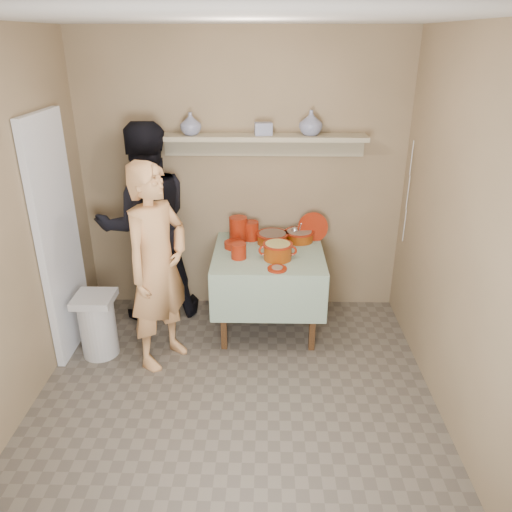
{
  "coord_description": "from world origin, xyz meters",
  "views": [
    {
      "loc": [
        0.23,
        -2.77,
        2.5
      ],
      "look_at": [
        0.15,
        0.75,
        0.95
      ],
      "focal_mm": 35.0,
      "sensor_mm": 36.0,
      "label": 1
    }
  ],
  "objects_px": {
    "serving_table": "(268,264)",
    "cazuela_rice": "(278,250)",
    "trash_bin": "(98,325)",
    "person_helper": "(146,225)",
    "person_cook": "(158,267)"
  },
  "relations": [
    {
      "from": "serving_table",
      "to": "cazuela_rice",
      "type": "height_order",
      "value": "cazuela_rice"
    },
    {
      "from": "trash_bin",
      "to": "serving_table",
      "type": "bearing_deg",
      "value": 18.56
    },
    {
      "from": "person_helper",
      "to": "cazuela_rice",
      "type": "xyz_separation_m",
      "value": [
        1.2,
        -0.37,
        -0.08
      ]
    },
    {
      "from": "cazuela_rice",
      "to": "person_cook",
      "type": "bearing_deg",
      "value": -158.49
    },
    {
      "from": "person_cook",
      "to": "serving_table",
      "type": "relative_size",
      "value": 1.74
    },
    {
      "from": "person_helper",
      "to": "trash_bin",
      "type": "height_order",
      "value": "person_helper"
    },
    {
      "from": "person_cook",
      "to": "trash_bin",
      "type": "height_order",
      "value": "person_cook"
    },
    {
      "from": "person_cook",
      "to": "cazuela_rice",
      "type": "relative_size",
      "value": 5.12
    },
    {
      "from": "person_cook",
      "to": "person_helper",
      "type": "xyz_separation_m",
      "value": [
        -0.25,
        0.74,
        0.08
      ]
    },
    {
      "from": "person_cook",
      "to": "person_helper",
      "type": "height_order",
      "value": "person_helper"
    },
    {
      "from": "trash_bin",
      "to": "person_cook",
      "type": "bearing_deg",
      "value": -5.18
    },
    {
      "from": "trash_bin",
      "to": "cazuela_rice",
      "type": "bearing_deg",
      "value": 12.07
    },
    {
      "from": "cazuela_rice",
      "to": "trash_bin",
      "type": "bearing_deg",
      "value": -167.93
    },
    {
      "from": "person_cook",
      "to": "serving_table",
      "type": "distance_m",
      "value": 1.04
    },
    {
      "from": "cazuela_rice",
      "to": "person_helper",
      "type": "bearing_deg",
      "value": 162.77
    }
  ]
}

